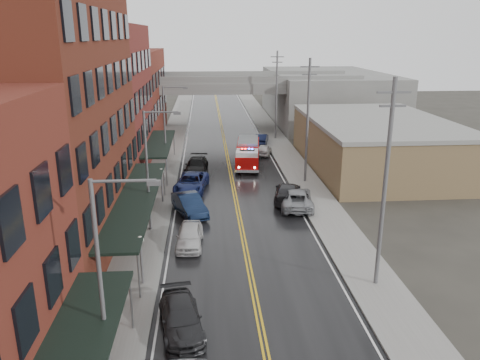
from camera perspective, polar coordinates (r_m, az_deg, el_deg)
road at (r=41.23m, az=-0.49°, el=-2.58°), size 11.00×160.00×0.02m
sidewalk_left at (r=41.40m, az=-10.63°, el=-2.71°), size 3.00×160.00×0.15m
sidewalk_right at (r=42.29m, az=9.44°, el=-2.22°), size 3.00×160.00×0.15m
curb_left at (r=41.24m, az=-8.35°, el=-2.67°), size 0.30×160.00×0.15m
curb_right at (r=41.93m, az=7.25°, el=-2.28°), size 0.30×160.00×0.15m
brick_building_b at (r=33.83m, az=-22.96°, el=7.38°), size 9.00×20.00×18.00m
brick_building_c at (r=50.77m, az=-16.69°, el=9.20°), size 9.00×15.00×15.00m
brick_building_far at (r=68.02m, az=-13.56°, el=10.06°), size 9.00×20.00×12.00m
tan_building at (r=53.35m, az=16.22°, el=4.13°), size 14.00×22.00×5.00m
right_far_block at (r=81.93m, az=10.44°, el=10.01°), size 18.00×30.00×8.00m
awning_1 at (r=33.92m, az=-12.44°, el=-2.13°), size 2.60×18.00×3.09m
awning_2 at (r=50.65m, az=-9.81°, el=4.46°), size 2.60×13.00×3.09m
globe_lamp_1 at (r=27.60m, az=-12.02°, el=-8.26°), size 0.44×0.44×3.12m
globe_lamp_2 at (r=40.60m, az=-9.54°, el=0.28°), size 0.44×0.44×3.12m
street_lamp_0 at (r=19.31m, az=-16.03°, el=-10.75°), size 2.64×0.22×9.00m
street_lamp_1 at (r=34.10m, az=-10.88°, el=1.94°), size 2.64×0.22×9.00m
street_lamp_2 at (r=49.64m, az=-8.90°, el=6.83°), size 2.64×0.22×9.00m
utility_pole_0 at (r=26.75m, az=17.29°, el=-0.31°), size 1.80×0.24×12.00m
utility_pole_1 at (r=45.42m, az=8.24°, el=7.33°), size 1.80×0.24×12.00m
utility_pole_2 at (r=64.88m, az=4.46°, el=10.42°), size 1.80×0.24×12.00m
overpass at (r=71.18m, az=-2.24°, el=10.81°), size 40.00×10.00×7.50m
fire_truck at (r=51.81m, az=0.96°, el=3.32°), size 3.79×7.89×2.79m
parked_car_left_3 at (r=24.19m, az=-7.23°, el=-16.34°), size 2.72×5.06×1.39m
parked_car_left_4 at (r=32.73m, az=-6.18°, el=-6.77°), size 1.95×4.42×1.48m
parked_car_left_5 at (r=38.27m, az=-6.19°, el=-2.99°), size 3.31×5.33×1.66m
parked_car_left_6 at (r=43.95m, az=-5.96°, el=-0.31°), size 3.54×6.14×1.61m
parked_car_left_7 at (r=49.69m, az=-5.34°, el=1.76°), size 2.75×5.58×1.56m
parked_car_right_0 at (r=39.91m, az=6.87°, el=-2.21°), size 3.32×5.99×1.58m
parked_car_right_1 at (r=41.31m, az=5.82°, el=-1.49°), size 3.32×5.80×1.58m
parked_car_right_2 at (r=56.92m, az=2.95°, el=3.71°), size 2.49×4.18×1.33m
parked_car_right_3 at (r=62.77m, az=2.65°, el=5.03°), size 2.40×4.47×1.40m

